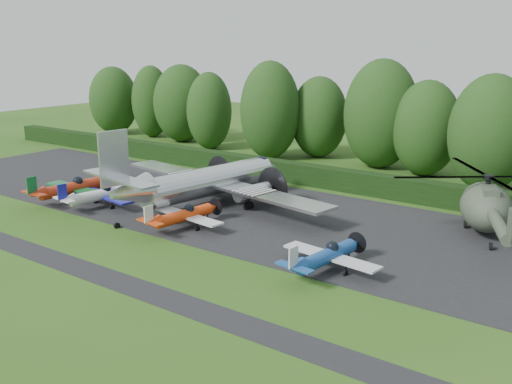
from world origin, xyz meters
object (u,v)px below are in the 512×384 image
Objects in this scene: light_plane_white at (101,195)px; helicopter at (486,203)px; transport_plane at (207,181)px; light_plane_red at (72,188)px; light_plane_orange at (184,215)px; light_plane_blue at (327,256)px.

light_plane_white is 0.46× the size of helicopter.
transport_plane is 12.15m from light_plane_red.
light_plane_red is at bearing 174.20° from light_plane_white.
transport_plane is at bearing 25.66° from light_plane_red.
transport_plane is 2.99× the size of light_plane_red.
light_plane_red is at bearing -161.05° from transport_plane.
light_plane_blue is (12.82, -1.17, 0.01)m from light_plane_orange.
light_plane_red is at bearing 172.92° from light_plane_orange.
light_plane_blue is (15.48, -6.96, -1.09)m from transport_plane.
light_plane_red is (-10.62, -5.81, -0.93)m from transport_plane.
light_plane_orange is 12.88m from light_plane_blue.
transport_plane reaches higher than light_plane_white.
light_plane_blue is at bearing -33.95° from transport_plane.
light_plane_white is 22.54m from light_plane_blue.
transport_plane is at bearing 29.91° from light_plane_white.
light_plane_blue is 0.43× the size of helicopter.
helicopter is (18.68, 11.90, 1.32)m from light_plane_orange.
light_plane_red reaches higher than light_plane_blue.
transport_plane is at bearing 107.43° from light_plane_orange.
light_plane_blue is at bearing -91.97° from helicopter.
light_plane_red is 1.17× the size of light_plane_orange.
light_plane_white reaches higher than light_plane_orange.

